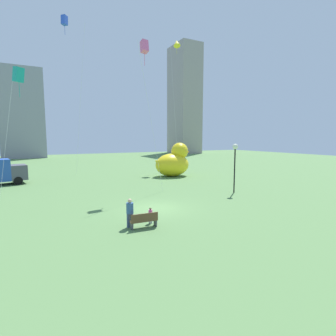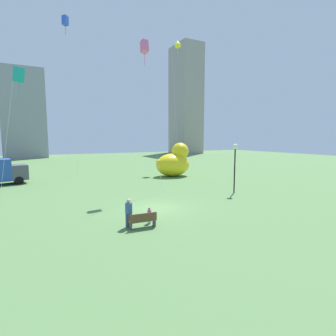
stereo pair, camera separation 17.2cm
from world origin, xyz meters
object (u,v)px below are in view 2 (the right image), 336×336
at_px(park_bench, 143,220).
at_px(person_adult, 129,211).
at_px(kite_blue, 66,22).
at_px(kite_pink, 144,48).
at_px(kite_teal, 18,76).
at_px(lamppost, 235,154).
at_px(person_child, 149,215).
at_px(kite_yellow, 178,43).
at_px(giant_inflatable_duck, 174,162).

height_order(park_bench, person_adult, person_adult).
bearing_deg(kite_blue, kite_pink, -66.67).
bearing_deg(park_bench, kite_teal, 121.60).
xyz_separation_m(lamppost, kite_pink, (-7.02, 4.82, 9.87)).
height_order(person_child, kite_blue, kite_blue).
xyz_separation_m(kite_blue, kite_yellow, (17.53, 2.87, 1.15)).
distance_m(kite_blue, kite_yellow, 17.81).
bearing_deg(kite_blue, person_adult, -88.48).
distance_m(park_bench, giant_inflatable_duck, 20.50).
relative_size(lamppost, kite_pink, 0.32).
relative_size(park_bench, kite_blue, 0.08).
bearing_deg(kite_yellow, kite_pink, -128.05).
relative_size(kite_blue, kite_pink, 1.42).
distance_m(park_bench, lamppost, 12.70).
bearing_deg(person_adult, kite_blue, 91.52).
bearing_deg(lamppost, person_adult, -159.21).
bearing_deg(person_adult, kite_yellow, 55.63).
height_order(kite_blue, kite_yellow, kite_yellow).
distance_m(giant_inflatable_duck, kite_teal, 20.43).
bearing_deg(kite_yellow, person_adult, -124.37).
relative_size(giant_inflatable_duck, kite_yellow, 0.25).
bearing_deg(kite_blue, lamppost, -54.43).
height_order(park_bench, kite_pink, kite_pink).
distance_m(person_child, lamppost, 11.86).
xyz_separation_m(giant_inflatable_duck, kite_blue, (-12.47, 5.38, 17.51)).
height_order(park_bench, kite_blue, kite_blue).
xyz_separation_m(person_adult, kite_teal, (-5.54, 9.53, 9.01)).
bearing_deg(kite_teal, lamppost, -16.10).
xyz_separation_m(kite_yellow, kite_teal, (-22.49, -15.26, -10.64)).
xyz_separation_m(kite_yellow, kite_pink, (-12.10, -15.46, -7.07)).
height_order(park_bench, giant_inflatable_duck, giant_inflatable_duck).
distance_m(park_bench, person_adult, 0.97).
bearing_deg(park_bench, kite_pink, 67.01).
distance_m(person_adult, kite_blue, 28.69).
bearing_deg(person_child, giant_inflatable_duck, 57.30).
xyz_separation_m(person_child, kite_pink, (3.53, 9.26, 12.98)).
xyz_separation_m(park_bench, kite_pink, (4.19, 9.87, 13.04)).
height_order(kite_pink, kite_teal, kite_pink).
bearing_deg(kite_teal, person_child, -54.05).
bearing_deg(giant_inflatable_duck, kite_yellow, 58.49).
relative_size(person_adult, person_child, 1.73).
bearing_deg(lamppost, park_bench, -155.75).
bearing_deg(kite_yellow, person_child, -122.31).
relative_size(person_adult, kite_yellow, 0.08).
bearing_deg(person_adult, person_child, 3.12).
distance_m(person_child, giant_inflatable_duck, 19.62).
height_order(kite_blue, kite_teal, kite_blue).
bearing_deg(park_bench, lamppost, 24.25).
height_order(person_adult, kite_pink, kite_pink).
height_order(lamppost, kite_pink, kite_pink).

